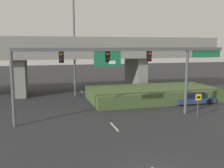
# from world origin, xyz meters

# --- Properties ---
(lane_markings) EXTENTS (0.14, 46.12, 0.01)m
(lane_markings) POSITION_xyz_m (0.00, 12.73, 0.00)
(lane_markings) COLOR silver
(lane_markings) RESTS_ON ground
(signal_gantry) EXTENTS (19.65, 0.44, 6.45)m
(signal_gantry) POSITION_xyz_m (1.33, 10.66, 5.33)
(signal_gantry) COLOR #515456
(signal_gantry) RESTS_ON ground
(speed_limit_sign) EXTENTS (0.60, 0.11, 2.25)m
(speed_limit_sign) POSITION_xyz_m (8.29, 9.13, 1.47)
(speed_limit_sign) COLOR #4C4C4C
(speed_limit_sign) RESTS_ON ground
(highway_light_pole_near) EXTENTS (0.70, 0.36, 16.38)m
(highway_light_pole_near) POSITION_xyz_m (-1.39, 22.31, 8.57)
(highway_light_pole_near) COLOR #515456
(highway_light_pole_near) RESTS_ON ground
(overpass_bridge) EXTENTS (38.89, 7.96, 7.74)m
(overpass_bridge) POSITION_xyz_m (0.00, 25.62, 5.47)
(overpass_bridge) COLOR gray
(overpass_bridge) RESTS_ON ground
(grass_embankment) EXTENTS (15.53, 7.75, 1.45)m
(grass_embankment) POSITION_xyz_m (7.58, 17.68, 0.73)
(grass_embankment) COLOR #42562D
(grass_embankment) RESTS_ON ground
(parked_sedan_near_right) EXTENTS (4.71, 1.89, 1.41)m
(parked_sedan_near_right) POSITION_xyz_m (11.04, 14.37, 0.65)
(parked_sedan_near_right) COLOR navy
(parked_sedan_near_right) RESTS_ON ground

